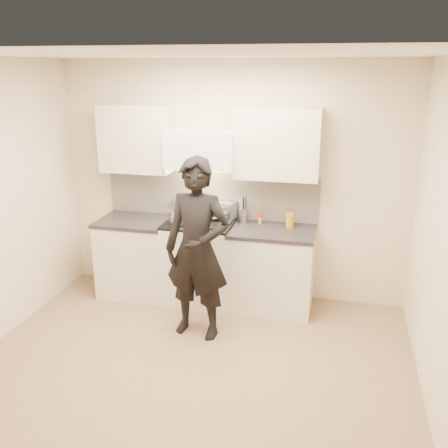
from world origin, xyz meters
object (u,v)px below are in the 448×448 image
object	(u,v)px
wok	(216,211)
stove	(200,261)
utensil_crock	(243,214)
counter_right	(272,269)
person	(197,250)

from	to	relation	value
wok	stove	bearing A→B (deg)	-144.64
stove	utensil_crock	xyz separation A→B (m)	(0.46, 0.18, 0.54)
stove	wok	xyz separation A→B (m)	(0.16, 0.12, 0.58)
wok	utensil_crock	size ratio (longest dim) A/B	1.44
stove	counter_right	bearing A→B (deg)	0.00
wok	utensil_crock	distance (m)	0.31
stove	person	size ratio (longest dim) A/B	0.53
counter_right	utensil_crock	distance (m)	0.69
counter_right	person	distance (m)	1.08
stove	wok	distance (m)	0.61
wok	utensil_crock	bearing A→B (deg)	12.52
stove	counter_right	world-z (taller)	stove
counter_right	stove	bearing A→B (deg)	-180.00
stove	utensil_crock	distance (m)	0.73
utensil_crock	person	distance (m)	0.98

